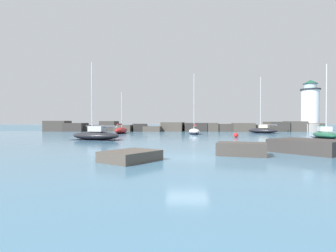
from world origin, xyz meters
TOP-DOWN VIEW (x-y plane):
  - ground_plane at (0.00, 0.00)m, footprint 600.00×600.00m
  - open_sea_beyond at (0.00, 105.32)m, footprint 400.00×116.00m
  - breakwater_jetty at (0.71, 45.19)m, footprint 63.61×7.29m
  - lighthouse at (29.59, 44.79)m, footprint 5.06×5.06m
  - foreground_rocks at (5.57, 1.64)m, footprint 16.23×9.09m
  - sailboat_moored_0 at (15.85, 35.15)m, footprint 5.77×5.11m
  - sailboat_moored_1 at (2.43, 31.51)m, footprint 2.15×5.78m
  - sailboat_moored_2 at (-11.39, 33.85)m, footprint 2.05×8.29m
  - sailboat_moored_3 at (-10.40, 15.11)m, footprint 6.80×4.36m
  - sailboat_moored_4 at (19.04, 19.64)m, footprint 4.66×8.30m
  - mooring_buoy_orange_near at (7.57, 20.96)m, footprint 0.65×0.65m

SIDE VIEW (x-z plane):
  - ground_plane at x=0.00m, z-range 0.00..0.00m
  - open_sea_beyond at x=0.00m, z-range 0.00..0.01m
  - mooring_buoy_orange_near at x=7.57m, z-range -0.10..0.75m
  - foreground_rocks at x=5.57m, z-range -0.04..0.89m
  - sailboat_moored_1 at x=2.43m, z-range -4.90..6.02m
  - sailboat_moored_4 at x=19.04m, z-range -4.30..5.43m
  - sailboat_moored_2 at x=-11.39m, z-range -3.38..4.57m
  - sailboat_moored_3 at x=-10.40m, z-range -4.05..5.28m
  - sailboat_moored_0 at x=15.85m, z-range -4.81..6.09m
  - breakwater_jetty at x=0.71m, z-range -0.24..2.23m
  - lighthouse at x=29.59m, z-range -0.88..10.90m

